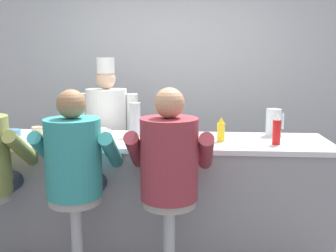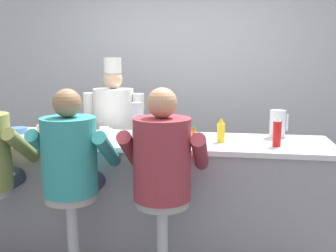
{
  "view_description": "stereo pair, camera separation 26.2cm",
  "coord_description": "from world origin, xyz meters",
  "px_view_note": "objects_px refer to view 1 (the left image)",
  "views": [
    {
      "loc": [
        0.33,
        -2.85,
        1.64
      ],
      "look_at": [
        0.09,
        0.33,
        1.08
      ],
      "focal_mm": 42.0,
      "sensor_mm": 36.0,
      "label": 1
    },
    {
      "loc": [
        0.59,
        -2.82,
        1.64
      ],
      "look_at": [
        0.09,
        0.33,
        1.08
      ],
      "focal_mm": 42.0,
      "sensor_mm": 36.0,
      "label": 2
    }
  ],
  "objects_px": {
    "cereal_bowl": "(12,133)",
    "cup_stack_steel": "(135,119)",
    "ketchup_bottle_red": "(277,130)",
    "water_pitcher_clear": "(274,122)",
    "cook_in_whites_near": "(107,131)",
    "diner_seated_teal": "(75,165)",
    "mustard_bottle_yellow": "(221,130)",
    "diner_seated_maroon": "(170,165)",
    "breakfast_plate": "(65,138)",
    "coffee_mug_tan": "(38,132)",
    "hot_sauce_bottle_orange": "(195,136)",
    "coffee_mug_white": "(102,132)"
  },
  "relations": [
    {
      "from": "cereal_bowl",
      "to": "diner_seated_teal",
      "type": "relative_size",
      "value": 0.11
    },
    {
      "from": "ketchup_bottle_red",
      "to": "mustard_bottle_yellow",
      "type": "xyz_separation_m",
      "value": [
        -0.43,
        0.09,
        -0.02
      ]
    },
    {
      "from": "water_pitcher_clear",
      "to": "coffee_mug_tan",
      "type": "xyz_separation_m",
      "value": [
        -2.03,
        -0.25,
        -0.07
      ]
    },
    {
      "from": "coffee_mug_tan",
      "to": "diner_seated_maroon",
      "type": "distance_m",
      "value": 1.32
    },
    {
      "from": "mustard_bottle_yellow",
      "to": "breakfast_plate",
      "type": "relative_size",
      "value": 0.85
    },
    {
      "from": "coffee_mug_white",
      "to": "cup_stack_steel",
      "type": "relative_size",
      "value": 0.44
    },
    {
      "from": "cereal_bowl",
      "to": "cup_stack_steel",
      "type": "distance_m",
      "value": 1.1
    },
    {
      "from": "water_pitcher_clear",
      "to": "breakfast_plate",
      "type": "relative_size",
      "value": 0.98
    },
    {
      "from": "breakfast_plate",
      "to": "diner_seated_maroon",
      "type": "xyz_separation_m",
      "value": [
        0.92,
        -0.53,
        -0.07
      ]
    },
    {
      "from": "ketchup_bottle_red",
      "to": "breakfast_plate",
      "type": "bearing_deg",
      "value": 177.92
    },
    {
      "from": "water_pitcher_clear",
      "to": "coffee_mug_white",
      "type": "xyz_separation_m",
      "value": [
        -1.48,
        -0.18,
        -0.08
      ]
    },
    {
      "from": "cook_in_whites_near",
      "to": "breakfast_plate",
      "type": "bearing_deg",
      "value": -104.17
    },
    {
      "from": "ketchup_bottle_red",
      "to": "water_pitcher_clear",
      "type": "distance_m",
      "value": 0.37
    },
    {
      "from": "water_pitcher_clear",
      "to": "breakfast_plate",
      "type": "xyz_separation_m",
      "value": [
        -1.77,
        -0.3,
        -0.1
      ]
    },
    {
      "from": "diner_seated_maroon",
      "to": "cereal_bowl",
      "type": "bearing_deg",
      "value": 155.86
    },
    {
      "from": "cereal_bowl",
      "to": "coffee_mug_white",
      "type": "distance_m",
      "value": 0.81
    },
    {
      "from": "diner_seated_teal",
      "to": "cook_in_whites_near",
      "type": "distance_m",
      "value": 1.27
    },
    {
      "from": "water_pitcher_clear",
      "to": "diner_seated_teal",
      "type": "xyz_separation_m",
      "value": [
        -1.52,
        -0.83,
        -0.18
      ]
    },
    {
      "from": "water_pitcher_clear",
      "to": "coffee_mug_white",
      "type": "bearing_deg",
      "value": -172.96
    },
    {
      "from": "mustard_bottle_yellow",
      "to": "cup_stack_steel",
      "type": "xyz_separation_m",
      "value": [
        -0.73,
        0.15,
        0.05
      ]
    },
    {
      "from": "ketchup_bottle_red",
      "to": "coffee_mug_tan",
      "type": "height_order",
      "value": "ketchup_bottle_red"
    },
    {
      "from": "ketchup_bottle_red",
      "to": "mustard_bottle_yellow",
      "type": "distance_m",
      "value": 0.44
    },
    {
      "from": "diner_seated_teal",
      "to": "breakfast_plate",
      "type": "bearing_deg",
      "value": 115.25
    },
    {
      "from": "hot_sauce_bottle_orange",
      "to": "coffee_mug_tan",
      "type": "xyz_separation_m",
      "value": [
        -1.35,
        0.18,
        -0.02
      ]
    },
    {
      "from": "water_pitcher_clear",
      "to": "coffee_mug_tan",
      "type": "height_order",
      "value": "water_pitcher_clear"
    },
    {
      "from": "water_pitcher_clear",
      "to": "cook_in_whites_near",
      "type": "height_order",
      "value": "cook_in_whites_near"
    },
    {
      "from": "breakfast_plate",
      "to": "cereal_bowl",
      "type": "distance_m",
      "value": 0.53
    },
    {
      "from": "ketchup_bottle_red",
      "to": "coffee_mug_tan",
      "type": "distance_m",
      "value": 1.99
    },
    {
      "from": "hot_sauce_bottle_orange",
      "to": "diner_seated_maroon",
      "type": "xyz_separation_m",
      "value": [
        -0.17,
        -0.4,
        -0.13
      ]
    },
    {
      "from": "breakfast_plate",
      "to": "cereal_bowl",
      "type": "bearing_deg",
      "value": 167.48
    },
    {
      "from": "mustard_bottle_yellow",
      "to": "water_pitcher_clear",
      "type": "bearing_deg",
      "value": 30.7
    },
    {
      "from": "ketchup_bottle_red",
      "to": "water_pitcher_clear",
      "type": "xyz_separation_m",
      "value": [
        0.04,
        0.37,
        0.0
      ]
    },
    {
      "from": "mustard_bottle_yellow",
      "to": "diner_seated_maroon",
      "type": "relative_size",
      "value": 0.14
    },
    {
      "from": "coffee_mug_tan",
      "to": "cereal_bowl",
      "type": "bearing_deg",
      "value": 166.81
    },
    {
      "from": "ketchup_bottle_red",
      "to": "cereal_bowl",
      "type": "xyz_separation_m",
      "value": [
        -2.25,
        0.18,
        -0.09
      ]
    },
    {
      "from": "water_pitcher_clear",
      "to": "cup_stack_steel",
      "type": "distance_m",
      "value": 1.21
    },
    {
      "from": "coffee_mug_white",
      "to": "diner_seated_teal",
      "type": "relative_size",
      "value": 0.09
    },
    {
      "from": "coffee_mug_tan",
      "to": "diner_seated_teal",
      "type": "height_order",
      "value": "diner_seated_teal"
    },
    {
      "from": "water_pitcher_clear",
      "to": "diner_seated_teal",
      "type": "bearing_deg",
      "value": -151.28
    },
    {
      "from": "breakfast_plate",
      "to": "diner_seated_teal",
      "type": "distance_m",
      "value": 0.59
    },
    {
      "from": "mustard_bottle_yellow",
      "to": "water_pitcher_clear",
      "type": "xyz_separation_m",
      "value": [
        0.47,
        0.28,
        0.02
      ]
    },
    {
      "from": "coffee_mug_white",
      "to": "diner_seated_maroon",
      "type": "relative_size",
      "value": 0.09
    },
    {
      "from": "ketchup_bottle_red",
      "to": "cereal_bowl",
      "type": "relative_size",
      "value": 1.56
    },
    {
      "from": "hot_sauce_bottle_orange",
      "to": "cup_stack_steel",
      "type": "distance_m",
      "value": 0.61
    },
    {
      "from": "coffee_mug_tan",
      "to": "diner_seated_maroon",
      "type": "bearing_deg",
      "value": -26.38
    },
    {
      "from": "coffee_mug_white",
      "to": "diner_seated_teal",
      "type": "height_order",
      "value": "diner_seated_teal"
    },
    {
      "from": "diner_seated_teal",
      "to": "mustard_bottle_yellow",
      "type": "bearing_deg",
      "value": 27.79
    },
    {
      "from": "ketchup_bottle_red",
      "to": "breakfast_plate",
      "type": "distance_m",
      "value": 1.73
    },
    {
      "from": "diner_seated_maroon",
      "to": "ketchup_bottle_red",
      "type": "bearing_deg",
      "value": 29.87
    },
    {
      "from": "cook_in_whites_near",
      "to": "water_pitcher_clear",
      "type": "bearing_deg",
      "value": -15.21
    }
  ]
}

